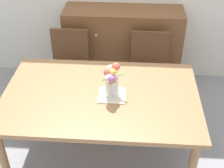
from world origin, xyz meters
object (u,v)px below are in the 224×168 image
object	(u,v)px
dining_table	(101,102)
chair_right	(149,67)
chair_left	(70,64)
dresser	(123,48)
flower_vase	(112,79)

from	to	relation	value
dining_table	chair_right	xyz separation A→B (m)	(0.45, 0.88, -0.17)
chair_left	chair_right	xyz separation A→B (m)	(0.90, 0.00, 0.00)
dining_table	chair_right	world-z (taller)	chair_right
chair_left	dresser	world-z (taller)	dresser
flower_vase	chair_right	bearing A→B (deg)	68.41
chair_right	flower_vase	distance (m)	1.06
chair_right	flower_vase	bearing A→B (deg)	68.41
dresser	flower_vase	xyz separation A→B (m)	(-0.04, -1.34, 0.44)
dining_table	flower_vase	size ratio (longest dim) A/B	6.07
chair_right	flower_vase	world-z (taller)	flower_vase
chair_right	dresser	bearing A→B (deg)	-54.96
dresser	chair_left	bearing A→B (deg)	-142.74
dining_table	chair_right	size ratio (longest dim) A/B	1.86
dresser	flower_vase	distance (m)	1.42
chair_left	dresser	size ratio (longest dim) A/B	0.64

